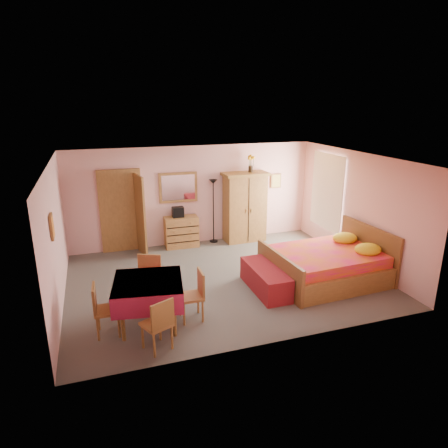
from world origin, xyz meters
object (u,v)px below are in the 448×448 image
object	(u,v)px
wall_mirror	(178,187)
bed	(326,256)
chair_south	(157,323)
bench	(265,279)
dining_table	(149,303)
stereo	(178,212)
wardrobe	(245,207)
chest_of_drawers	(181,232)
sunflower_vase	(251,163)
chair_north	(147,283)
chair_west	(107,310)
floor_lamp	(213,211)
chair_east	(191,296)

from	to	relation	value
wall_mirror	bed	size ratio (longest dim) A/B	0.42
chair_south	bench	bearing A→B (deg)	4.18
dining_table	bench	bearing A→B (deg)	13.50
stereo	wardrobe	bearing A→B (deg)	-2.31
chest_of_drawers	wardrobe	world-z (taller)	wardrobe
sunflower_vase	chair_north	distance (m)	4.66
wardrobe	bench	bearing A→B (deg)	-105.51
wardrobe	chair_west	bearing A→B (deg)	-138.79
wardrobe	bed	size ratio (longest dim) A/B	0.80
floor_lamp	sunflower_vase	xyz separation A→B (m)	(1.01, -0.11, 1.25)
chair_south	chair_west	xyz separation A→B (m)	(-0.69, 0.67, 0.01)
sunflower_vase	chair_north	bearing A→B (deg)	-137.46
wardrobe	floor_lamp	bearing A→B (deg)	167.52
bench	floor_lamp	bearing A→B (deg)	92.67
floor_lamp	stereo	bearing A→B (deg)	-175.49
wall_mirror	wardrobe	world-z (taller)	wall_mirror
floor_lamp	bench	world-z (taller)	floor_lamp
wall_mirror	bench	bearing A→B (deg)	-70.30
bench	chair_east	bearing A→B (deg)	-159.99
floor_lamp	chair_north	distance (m)	3.79
bench	chair_west	size ratio (longest dim) A/B	1.64
floor_lamp	chair_south	size ratio (longest dim) A/B	1.95
chair_west	stereo	bearing A→B (deg)	155.12
bed	chest_of_drawers	bearing A→B (deg)	126.66
sunflower_vase	chair_west	bearing A→B (deg)	-137.36
floor_lamp	sunflower_vase	size ratio (longest dim) A/B	3.78
chair_west	chair_north	bearing A→B (deg)	136.41
chest_of_drawers	chair_north	world-z (taller)	chair_north
stereo	chair_south	xyz separation A→B (m)	(-1.28, -4.35, -0.51)
wall_mirror	chair_north	distance (m)	3.58
floor_lamp	dining_table	world-z (taller)	floor_lamp
wall_mirror	floor_lamp	distance (m)	1.15
sunflower_vase	dining_table	distance (m)	5.15
wall_mirror	sunflower_vase	size ratio (longest dim) A/B	2.19
chair_east	wardrobe	bearing A→B (deg)	-32.65
stereo	bed	world-z (taller)	bed
stereo	bench	size ratio (longest dim) A/B	0.20
sunflower_vase	chair_east	size ratio (longest dim) A/B	0.51
wall_mirror	bench	distance (m)	3.64
floor_lamp	chair_west	distance (m)	4.80
wardrobe	bench	size ratio (longest dim) A/B	1.29
wardrobe	bed	xyz separation A→B (m)	(0.71, -2.93, -0.40)
stereo	chair_west	bearing A→B (deg)	-118.23
wall_mirror	floor_lamp	xyz separation A→B (m)	(0.91, -0.11, -0.69)
wall_mirror	chair_west	bearing A→B (deg)	-116.31
wall_mirror	dining_table	distance (m)	4.20
wardrobe	chair_north	bearing A→B (deg)	-138.67
chest_of_drawers	stereo	xyz separation A→B (m)	(-0.07, 0.02, 0.54)
floor_lamp	chair_west	world-z (taller)	floor_lamp
chair_west	chair_east	distance (m)	1.41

